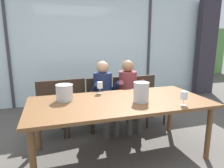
# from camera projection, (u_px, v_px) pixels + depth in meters

# --- Properties ---
(ground) EXTENTS (14.00, 14.00, 0.00)m
(ground) POSITION_uv_depth(u_px,v_px,m) (102.00, 125.00, 3.76)
(ground) COLOR #4C4742
(window_glass_panel) EXTENTS (7.55, 0.03, 2.60)m
(window_glass_panel) POSITION_uv_depth(u_px,v_px,m) (85.00, 50.00, 4.94)
(window_glass_panel) COLOR silver
(window_glass_panel) RESTS_ON ground
(window_mullion_left) EXTENTS (0.06, 0.06, 2.60)m
(window_mullion_left) POSITION_uv_depth(u_px,v_px,m) (8.00, 51.00, 4.43)
(window_mullion_left) COLOR #38383D
(window_mullion_left) RESTS_ON ground
(window_mullion_right) EXTENTS (0.06, 0.06, 2.60)m
(window_mullion_right) POSITION_uv_depth(u_px,v_px,m) (149.00, 49.00, 5.41)
(window_mullion_right) COLOR #38383D
(window_mullion_right) RESTS_ON ground
(hillside_vineyard) EXTENTS (13.55, 2.40, 2.02)m
(hillside_vineyard) POSITION_uv_depth(u_px,v_px,m) (70.00, 53.00, 8.39)
(hillside_vineyard) COLOR #568942
(hillside_vineyard) RESTS_ON ground
(curtain_heavy_drape) EXTENTS (0.56, 0.20, 2.60)m
(curtain_heavy_drape) POSITION_uv_depth(u_px,v_px,m) (206.00, 48.00, 5.75)
(curtain_heavy_drape) COLOR #332D38
(curtain_heavy_drape) RESTS_ON ground
(dining_table) EXTENTS (2.35, 1.09, 0.77)m
(dining_table) POSITION_uv_depth(u_px,v_px,m) (120.00, 106.00, 2.68)
(dining_table) COLOR brown
(dining_table) RESTS_ON ground
(chair_near_curtain) EXTENTS (0.46, 0.46, 0.88)m
(chair_near_curtain) POSITION_uv_depth(u_px,v_px,m) (50.00, 104.00, 3.35)
(chair_near_curtain) COLOR #332319
(chair_near_curtain) RESTS_ON ground
(chair_left_of_center) EXTENTS (0.49, 0.49, 0.88)m
(chair_left_of_center) POSITION_uv_depth(u_px,v_px,m) (75.00, 101.00, 3.51)
(chair_left_of_center) COLOR #332319
(chair_left_of_center) RESTS_ON ground
(chair_center) EXTENTS (0.46, 0.46, 0.88)m
(chair_center) POSITION_uv_depth(u_px,v_px,m) (99.00, 99.00, 3.61)
(chair_center) COLOR #332319
(chair_center) RESTS_ON ground
(chair_right_of_center) EXTENTS (0.48, 0.48, 0.88)m
(chair_right_of_center) POSITION_uv_depth(u_px,v_px,m) (125.00, 97.00, 3.73)
(chair_right_of_center) COLOR #332319
(chair_right_of_center) RESTS_ON ground
(chair_near_window_right) EXTENTS (0.49, 0.49, 0.88)m
(chair_near_window_right) POSITION_uv_depth(u_px,v_px,m) (148.00, 95.00, 3.86)
(chair_near_window_right) COLOR #332319
(chair_near_window_right) RESTS_ON ground
(person_navy_polo) EXTENTS (0.49, 0.63, 1.20)m
(person_navy_polo) POSITION_uv_depth(u_px,v_px,m) (104.00, 92.00, 3.45)
(person_navy_polo) COLOR #192347
(person_navy_polo) RESTS_ON ground
(person_maroon_top) EXTENTS (0.48, 0.63, 1.20)m
(person_maroon_top) POSITION_uv_depth(u_px,v_px,m) (129.00, 90.00, 3.58)
(person_maroon_top) COLOR brown
(person_maroon_top) RESTS_ON ground
(ice_bucket_primary) EXTENTS (0.23, 0.23, 0.22)m
(ice_bucket_primary) POSITION_uv_depth(u_px,v_px,m) (64.00, 92.00, 2.65)
(ice_bucket_primary) COLOR #B7B7BC
(ice_bucket_primary) RESTS_ON dining_table
(ice_bucket_secondary) EXTENTS (0.20, 0.20, 0.26)m
(ice_bucket_secondary) POSITION_uv_depth(u_px,v_px,m) (141.00, 92.00, 2.59)
(ice_bucket_secondary) COLOR #B7B7BC
(ice_bucket_secondary) RESTS_ON dining_table
(wine_glass_by_left_taster) EXTENTS (0.08, 0.08, 0.17)m
(wine_glass_by_left_taster) POSITION_uv_depth(u_px,v_px,m) (184.00, 96.00, 2.46)
(wine_glass_by_left_taster) COLOR silver
(wine_glass_by_left_taster) RESTS_ON dining_table
(wine_glass_near_bucket) EXTENTS (0.08, 0.08, 0.17)m
(wine_glass_near_bucket) POSITION_uv_depth(u_px,v_px,m) (100.00, 86.00, 3.00)
(wine_glass_near_bucket) COLOR silver
(wine_glass_near_bucket) RESTS_ON dining_table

